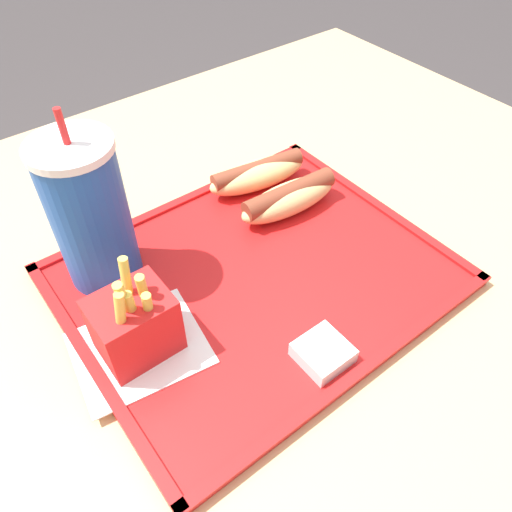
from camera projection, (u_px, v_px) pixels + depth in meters
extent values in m
plane|color=#383333|center=(248.00, 509.00, 1.12)|extent=(8.00, 8.00, 0.00)
cube|color=tan|center=(245.00, 434.00, 0.84)|extent=(1.22, 0.95, 0.76)
cube|color=red|center=(256.00, 277.00, 0.57)|extent=(0.41, 0.34, 0.01)
cube|color=red|center=(359.00, 372.00, 0.48)|extent=(0.41, 0.01, 0.00)
cube|color=red|center=(181.00, 201.00, 0.66)|extent=(0.41, 0.01, 0.00)
cube|color=red|center=(93.00, 366.00, 0.48)|extent=(0.01, 0.34, 0.00)
cube|color=red|center=(377.00, 204.00, 0.65)|extent=(0.01, 0.34, 0.00)
cube|color=white|center=(139.00, 348.00, 0.50)|extent=(0.14, 0.12, 0.00)
cylinder|color=#194CA5|center=(91.00, 218.00, 0.52)|extent=(0.08, 0.08, 0.16)
cylinder|color=silver|center=(69.00, 147.00, 0.45)|extent=(0.08, 0.08, 0.01)
cylinder|color=red|center=(62.00, 126.00, 0.44)|extent=(0.01, 0.01, 0.03)
ellipsoid|color=#DBB270|center=(257.00, 174.00, 0.67)|extent=(0.15, 0.07, 0.04)
cylinder|color=brown|center=(257.00, 169.00, 0.66)|extent=(0.13, 0.04, 0.02)
ellipsoid|color=#DBB270|center=(289.00, 199.00, 0.63)|extent=(0.14, 0.06, 0.04)
cylinder|color=brown|center=(289.00, 194.00, 0.63)|extent=(0.13, 0.03, 0.03)
cube|color=red|center=(135.00, 326.00, 0.48)|extent=(0.07, 0.06, 0.07)
cylinder|color=#E5C14C|center=(134.00, 315.00, 0.45)|extent=(0.02, 0.02, 0.07)
cylinder|color=#E5C14C|center=(150.00, 315.00, 0.45)|extent=(0.01, 0.01, 0.06)
cylinder|color=#E5C14C|center=(128.00, 310.00, 0.45)|extent=(0.02, 0.02, 0.08)
cylinder|color=#E5C14C|center=(126.00, 290.00, 0.46)|extent=(0.02, 0.02, 0.08)
cylinder|color=#E5C14C|center=(121.00, 324.00, 0.44)|extent=(0.02, 0.02, 0.08)
cylinder|color=#E5C14C|center=(145.00, 296.00, 0.46)|extent=(0.01, 0.02, 0.06)
cube|color=silver|center=(323.00, 353.00, 0.49)|extent=(0.05, 0.05, 0.02)
cube|color=white|center=(324.00, 348.00, 0.48)|extent=(0.04, 0.04, 0.00)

